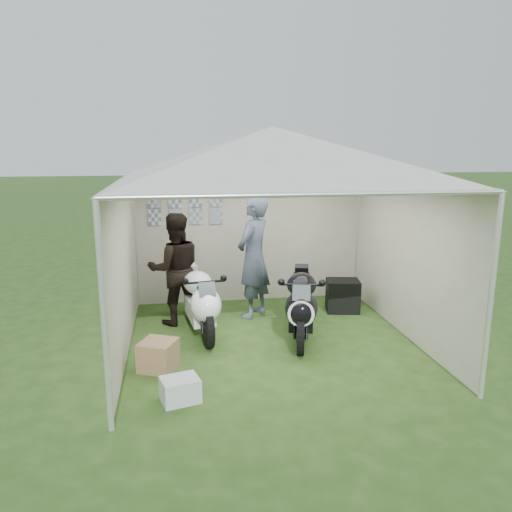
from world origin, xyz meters
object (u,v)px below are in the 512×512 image
Objects in this scene: person_blue_jacket at (254,257)px; canopy_tent at (272,159)px; motorcycle_white at (200,299)px; paddock_stand at (301,309)px; person_dark_jacket at (175,269)px; crate_1 at (158,355)px; equipment_box at (343,296)px; motorcycle_black at (301,303)px; crate_0 at (180,390)px.

canopy_tent is at bearing 42.53° from person_blue_jacket.
person_blue_jacket is (0.91, 0.64, 0.47)m from motorcycle_white.
paddock_stand is 2.13m from person_dark_jacket.
crate_1 is at bearing -144.72° from paddock_stand.
canopy_tent reaches higher than person_blue_jacket.
person_blue_jacket is at bearing 179.78° from equipment_box.
motorcycle_white is 1.76m from paddock_stand.
paddock_stand is 0.69× the size of equipment_box.
motorcycle_black is at bearing 64.65° from person_blue_jacket.
motorcycle_black is at bearing -104.47° from paddock_stand.
motorcycle_white is 5.14× the size of paddock_stand.
equipment_box is (2.78, 0.12, -0.61)m from person_dark_jacket.
motorcycle_white is 0.99× the size of motorcycle_black.
equipment_box is (1.52, -0.01, -0.73)m from person_blue_jacket.
equipment_box is (0.78, 0.20, 0.13)m from paddock_stand.
paddock_stand is 0.81m from equipment_box.
paddock_stand is (1.66, 0.44, -0.39)m from motorcycle_white.
person_blue_jacket is (1.25, 0.13, 0.12)m from person_dark_jacket.
canopy_tent is 2.96× the size of motorcycle_white.
person_blue_jacket is 4.95× the size of crate_0.
person_blue_jacket is 3.05m from crate_0.
crate_1 is at bearing -155.67° from canopy_tent.
person_blue_jacket reaches higher than person_dark_jacket.
motorcycle_white is (-0.99, 0.44, -2.05)m from canopy_tent.
motorcycle_black is 2.04m from person_dark_jacket.
person_blue_jacket is (-0.08, 1.08, -1.58)m from canopy_tent.
crate_1 is (-2.02, -0.72, -0.35)m from motorcycle_black.
motorcycle_white is at bearing 177.91° from motorcycle_black.
motorcycle_black reaches higher than equipment_box.
equipment_box reaches higher than paddock_stand.
person_dark_jacket reaches higher than motorcycle_white.
motorcycle_white is 1.34m from crate_1.
person_dark_jacket is at bearing 116.41° from motorcycle_white.
crate_0 is (-2.76, -2.64, -0.13)m from equipment_box.
paddock_stand is at bearing 7.29° from motorcycle_white.
motorcycle_white reaches higher than crate_1.
person_dark_jacket is at bearing 166.63° from motorcycle_black.
motorcycle_black reaches higher than motorcycle_white.
person_dark_jacket is (-2.00, 0.08, 0.74)m from paddock_stand.
paddock_stand is 0.90× the size of crate_1.
crate_0 is at bearing 82.62° from person_dark_jacket.
motorcycle_black is at bearing -133.28° from equipment_box.
canopy_tent is 2.84× the size of person_blue_jacket.
crate_0 is at bearing -130.02° from canopy_tent.
motorcycle_white is 4.61× the size of crate_1.
motorcycle_black is at bearing 41.86° from crate_0.
person_dark_jacket is at bearing 81.72° from crate_1.
canopy_tent is at bearing 136.64° from person_dark_jacket.
canopy_tent reaches higher than crate_0.
paddock_stand is 0.19× the size of person_blue_jacket.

